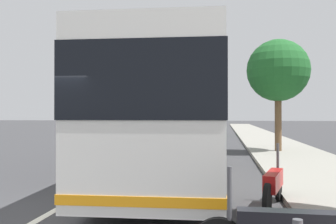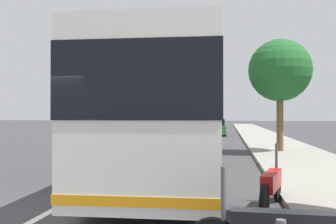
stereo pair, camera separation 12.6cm
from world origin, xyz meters
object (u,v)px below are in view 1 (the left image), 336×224
object	(u,v)px
car_behind_bus	(212,128)
roadside_tree_mid_block	(278,71)
coach_bus	(172,111)
motorcycle_angled	(274,185)
car_side_street	(177,126)

from	to	relation	value
car_behind_bus	roadside_tree_mid_block	size ratio (longest dim) A/B	0.73
coach_bus	motorcycle_angled	xyz separation A→B (m)	(-2.90, -2.47, -1.52)
roadside_tree_mid_block	coach_bus	bearing A→B (deg)	152.46
motorcycle_angled	car_behind_bus	size ratio (longest dim) A/B	0.55
car_side_street	roadside_tree_mid_block	size ratio (longest dim) A/B	0.81
coach_bus	roadside_tree_mid_block	distance (m)	9.20
motorcycle_angled	car_side_street	size ratio (longest dim) A/B	0.49
roadside_tree_mid_block	car_side_street	bearing A→B (deg)	19.66
car_side_street	roadside_tree_mid_block	xyz separation A→B (m)	(-21.48, -7.67, 3.38)
car_behind_bus	roadside_tree_mid_block	distance (m)	15.81
motorcycle_angled	roadside_tree_mid_block	size ratio (longest dim) A/B	0.40
car_side_street	roadside_tree_mid_block	distance (m)	23.06
motorcycle_angled	roadside_tree_mid_block	bearing A→B (deg)	6.60
coach_bus	car_side_street	xyz separation A→B (m)	(29.43, 3.53, -1.33)
car_side_street	car_behind_bus	xyz separation A→B (m)	(-6.46, -4.01, 0.04)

